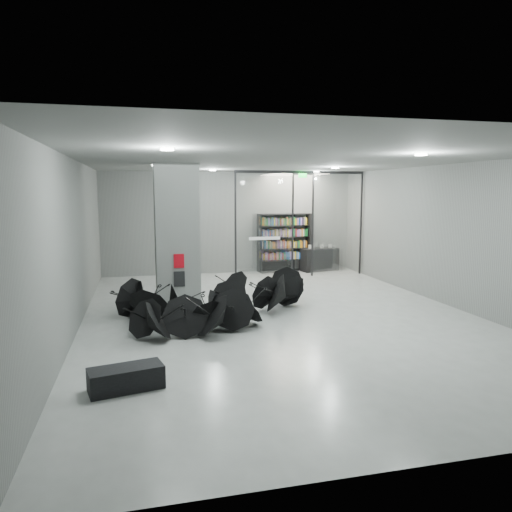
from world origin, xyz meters
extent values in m
plane|color=#949794|center=(0.00, 0.00, 0.00)|extent=(14.00, 14.00, 0.00)
cube|color=slate|center=(0.00, 0.00, 4.00)|extent=(10.00, 14.00, 0.02)
cube|color=#5A5D5A|center=(0.00, 7.00, 2.00)|extent=(10.00, 0.02, 4.00)
cube|color=#5A5D5A|center=(0.00, -7.00, 2.00)|extent=(10.00, 0.02, 4.00)
cube|color=#5A5D5A|center=(-5.00, 0.00, 2.00)|extent=(0.02, 14.00, 4.00)
cube|color=#5A5D5A|center=(5.00, 0.00, 2.00)|extent=(0.02, 14.00, 4.00)
cube|color=slate|center=(-2.50, 2.00, 2.00)|extent=(1.20, 1.20, 4.00)
cube|color=#A50A07|center=(-2.50, 1.38, 1.35)|extent=(0.28, 0.04, 0.38)
cube|color=black|center=(-2.50, 1.38, 0.85)|extent=(0.30, 0.03, 0.42)
cube|color=#0CE533|center=(2.40, 5.30, 3.82)|extent=(0.30, 0.06, 0.15)
cube|color=silver|center=(1.00, 5.50, 2.00)|extent=(2.20, 0.02, 3.95)
cube|color=silver|center=(3.90, 5.50, 2.00)|extent=(2.00, 0.02, 3.95)
cube|color=black|center=(-0.10, 5.50, 2.00)|extent=(0.06, 0.06, 4.00)
cube|color=black|center=(2.10, 5.50, 2.00)|extent=(0.06, 0.06, 4.00)
cube|color=black|center=(2.90, 5.50, 2.00)|extent=(0.06, 0.06, 4.00)
cube|color=black|center=(4.90, 5.50, 2.00)|extent=(0.06, 0.06, 4.00)
cube|color=black|center=(2.40, 5.50, 3.95)|extent=(5.00, 0.08, 0.10)
cube|color=black|center=(-3.81, -3.86, 0.19)|extent=(1.27, 0.76, 0.38)
cube|color=black|center=(3.60, 6.56, 0.47)|extent=(1.65, 0.93, 0.93)
camera|label=1|loc=(-3.50, -11.65, 3.24)|focal=33.48mm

